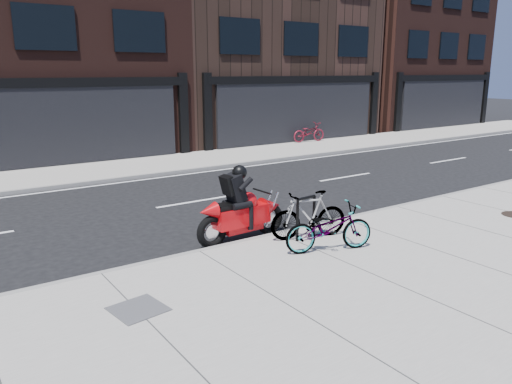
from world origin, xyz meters
TOP-DOWN VIEW (x-y plane):
  - ground at (0.00, 0.00)m, footprint 120.00×120.00m
  - sidewalk_near at (0.00, -5.00)m, footprint 60.00×6.00m
  - sidewalk_far at (0.00, 7.75)m, footprint 60.00×3.50m
  - building_mideast at (10.00, 14.50)m, footprint 12.00×10.00m
  - building_east at (22.00, 14.50)m, footprint 10.00×10.00m
  - bike_rack at (0.26, -2.60)m, footprint 0.56×0.11m
  - bicycle_front at (0.16, -3.44)m, footprint 1.95×1.19m
  - bicycle_rear at (0.34, -2.60)m, footprint 1.80×0.97m
  - motorcycle at (-0.63, -1.59)m, footprint 2.31×0.54m
  - bicycle_far at (10.26, 9.00)m, footprint 1.91×0.80m
  - utility_grate at (-3.98, -3.69)m, footprint 0.85×0.85m

SIDE VIEW (x-z plane):
  - ground at x=0.00m, z-range 0.00..0.00m
  - sidewalk_near at x=0.00m, z-range 0.00..0.13m
  - sidewalk_far at x=0.00m, z-range 0.00..0.13m
  - utility_grate at x=-3.98m, z-range 0.13..0.15m
  - bicycle_front at x=0.16m, z-range 0.13..1.10m
  - bicycle_far at x=10.26m, z-range 0.13..1.11m
  - bicycle_rear at x=0.34m, z-range 0.13..1.17m
  - bike_rack at x=0.26m, z-range 0.21..1.16m
  - motorcycle at x=-0.63m, z-range -0.16..1.56m
  - building_mideast at x=10.00m, z-range 0.00..12.50m
  - building_east at x=22.00m, z-range 0.00..13.00m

